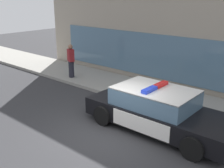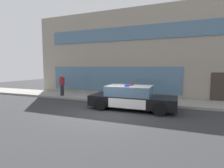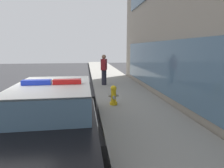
# 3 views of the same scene
# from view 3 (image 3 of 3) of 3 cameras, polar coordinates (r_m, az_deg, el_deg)

# --- Properties ---
(ground) EXTENTS (48.00, 48.00, 0.00)m
(ground) POSITION_cam_3_polar(r_m,az_deg,el_deg) (6.21, -28.27, -11.56)
(ground) COLOR #303033
(sidewalk) EXTENTS (48.00, 2.68, 0.15)m
(sidewalk) POSITION_cam_3_polar(r_m,az_deg,el_deg) (6.05, 9.58, -10.22)
(sidewalk) COLOR gray
(sidewalk) RESTS_ON ground
(police_cruiser) EXTENTS (4.96, 2.16, 1.49)m
(police_cruiser) POSITION_cam_3_polar(r_m,az_deg,el_deg) (4.72, -17.16, -8.78)
(police_cruiser) COLOR black
(police_cruiser) RESTS_ON ground
(fire_hydrant) EXTENTS (0.34, 0.39, 0.73)m
(fire_hydrant) POSITION_cam_3_polar(r_m,az_deg,el_deg) (7.04, 0.47, -3.43)
(fire_hydrant) COLOR gold
(fire_hydrant) RESTS_ON sidewalk
(pedestrian_on_sidewalk) EXTENTS (0.47, 0.39, 1.71)m
(pedestrian_on_sidewalk) POSITION_cam_3_polar(r_m,az_deg,el_deg) (10.84, -2.42, 4.28)
(pedestrian_on_sidewalk) COLOR #23232D
(pedestrian_on_sidewalk) RESTS_ON sidewalk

